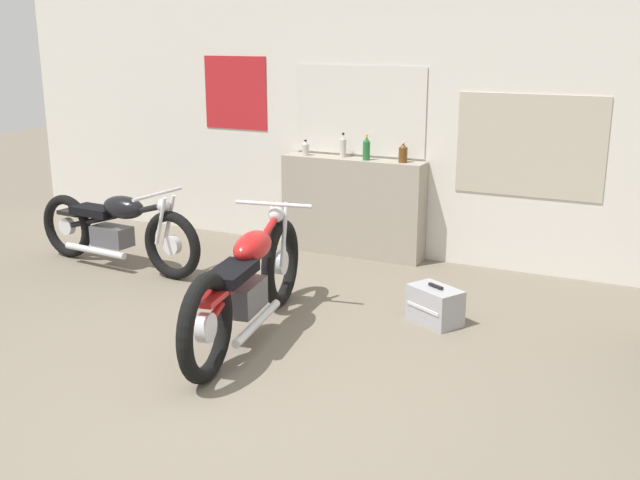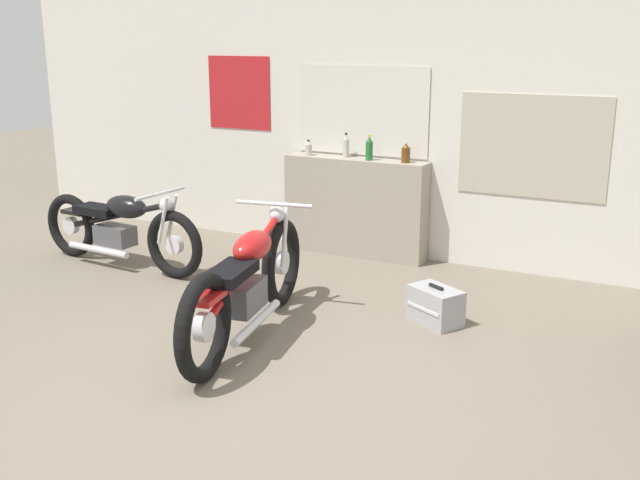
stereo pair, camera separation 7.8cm
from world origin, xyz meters
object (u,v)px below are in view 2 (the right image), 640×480
Objects in this scene: bottle_left_center at (346,146)px; motorcycle_black at (119,227)px; hard_case_silver at (435,306)px; motorcycle_red at (247,283)px; bottle_right_center at (406,153)px; bottle_center at (369,149)px; bottle_leftmost at (309,148)px.

bottle_left_center is 0.12× the size of motorcycle_black.
motorcycle_black is 4.18× the size of hard_case_silver.
motorcycle_red is (0.33, -2.42, -0.68)m from bottle_left_center.
bottle_right_center is 0.41× the size of hard_case_silver.
bottle_right_center is 0.10× the size of motorcycle_black.
bottle_center is 1.26× the size of bottle_right_center.
bottle_left_center is at bearing 134.60° from hard_case_silver.
bottle_center is at bearing 34.53° from motorcycle_black.
bottle_center is at bearing -0.16° from bottle_leftmost.
bottle_right_center is (0.38, 0.02, -0.02)m from bottle_center.
bottle_center is at bearing -176.22° from bottle_right_center.
bottle_left_center is 0.67m from bottle_right_center.
bottle_left_center is at bearing 10.47° from bottle_leftmost.
bottle_left_center is 2.54m from motorcycle_red.
hard_case_silver is at bearing 37.77° from motorcycle_red.
hard_case_silver is at bearing -60.49° from bottle_right_center.
motorcycle_black is at bearing -149.42° from bottle_right_center.
hard_case_silver is at bearing -50.07° from bottle_center.
bottle_left_center is (0.39, 0.07, 0.04)m from bottle_leftmost.
bottle_center reaches higher than bottle_leftmost.
motorcycle_red is 4.51× the size of hard_case_silver.
motorcycle_black is (-2.41, -1.42, -0.70)m from bottle_right_center.
bottle_leftmost is 0.68m from bottle_center.
motorcycle_red is at bearing -98.12° from bottle_right_center.
bottle_leftmost is 2.55m from hard_case_silver.
bottle_center reaches higher than motorcycle_red.
bottle_left_center is 1.21× the size of bottle_right_center.
hard_case_silver is (1.50, -1.52, -0.97)m from bottle_left_center.
bottle_leftmost is at bearing 107.02° from motorcycle_red.
bottle_right_center is at bearing 1.25° from bottle_leftmost.
bottle_center is 2.57m from motorcycle_black.
bottle_center is 0.12× the size of motorcycle_red.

